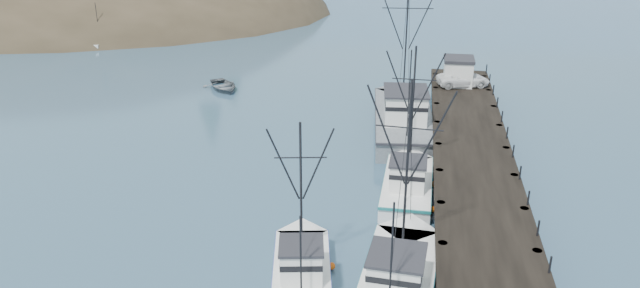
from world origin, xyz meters
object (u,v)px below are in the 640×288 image
object	(u,v)px
trawler_mid	(302,270)
pier_shed	(458,71)
trawler_near	(399,276)
trawler_far	(408,183)
pickup_truck	(463,79)
motorboat	(223,89)
work_vessel	(403,117)
pier	(472,149)

from	to	relation	value
trawler_mid	pier_shed	size ratio (longest dim) A/B	3.04
pier_shed	trawler_near	bearing A→B (deg)	-97.70
trawler_near	trawler_far	size ratio (longest dim) A/B	1.10
trawler_near	pickup_truck	xyz separation A→B (m)	(5.05, 32.86, 1.91)
trawler_mid	motorboat	world-z (taller)	trawler_mid
work_vessel	pier_shed	size ratio (longest dim) A/B	5.41
pier	motorboat	world-z (taller)	pier
work_vessel	pier	bearing A→B (deg)	-53.98
pier_shed	pickup_truck	distance (m)	1.01
trawler_near	trawler_far	distance (m)	11.84
pier_shed	trawler_mid	bearing A→B (deg)	-106.48
trawler_mid	pier_shed	world-z (taller)	trawler_mid
trawler_far	work_vessel	bearing A→B (deg)	93.58
motorboat	pier_shed	bearing A→B (deg)	-36.70
pickup_truck	motorboat	world-z (taller)	pickup_truck
pickup_truck	motorboat	distance (m)	25.90
pier	trawler_far	bearing A→B (deg)	-133.16
trawler_far	work_vessel	xyz separation A→B (m)	(-0.80, 12.83, 0.41)
trawler_mid	trawler_near	bearing A→B (deg)	2.55
trawler_far	motorboat	size ratio (longest dim) A/B	2.10
work_vessel	trawler_far	bearing A→B (deg)	-86.42
motorboat	pickup_truck	bearing A→B (deg)	-37.79
trawler_mid	motorboat	bearing A→B (deg)	113.96
pier_shed	pickup_truck	xyz separation A→B (m)	(0.53, -0.51, -0.69)
trawler_mid	trawler_far	bearing A→B (deg)	65.18
trawler_near	pier	bearing A→B (deg)	73.71
trawler_far	pickup_truck	size ratio (longest dim) A/B	2.10
pickup_truck	trawler_far	bearing A→B (deg)	151.89
trawler_mid	motorboat	distance (m)	37.56
trawler_mid	work_vessel	xyz separation A→B (m)	(4.78, 24.91, 0.41)
trawler_far	pickup_truck	bearing A→B (deg)	76.91
trawler_mid	pickup_truck	bearing A→B (deg)	72.44
trawler_near	pickup_truck	bearing A→B (deg)	81.27
trawler_near	work_vessel	xyz separation A→B (m)	(-0.65, 24.67, 0.41)
pier_shed	motorboat	bearing A→B (deg)	178.39
pier	work_vessel	distance (m)	9.54
pier	pier_shed	xyz separation A→B (m)	(-0.44, 16.40, 1.73)
pier_shed	trawler_far	bearing A→B (deg)	-101.44
pier	work_vessel	xyz separation A→B (m)	(-5.60, 7.71, -0.46)
motorboat	trawler_near	bearing A→B (deg)	-93.84
pickup_truck	motorboat	bearing A→B (deg)	72.29
work_vessel	trawler_near	bearing A→B (deg)	-88.50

